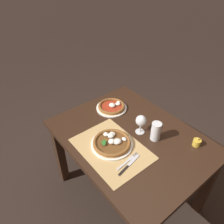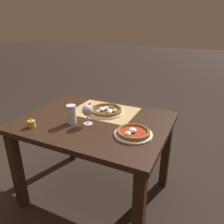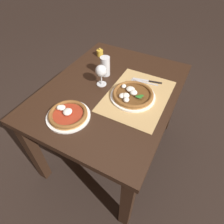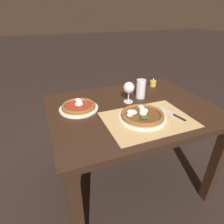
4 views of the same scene
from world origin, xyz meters
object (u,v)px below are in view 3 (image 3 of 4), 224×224
pizza_far (68,114)px  pizza_near (132,95)px  votive_candle (100,53)px  pint_glass (105,67)px  fork (144,82)px  knife (147,81)px  wine_glass (101,72)px

pizza_far → pizza_near: bearing=-38.3°
pizza_far → votive_candle: 0.75m
pint_glass → fork: 0.31m
pizza_near → pizza_far: bearing=141.7°
pizza_near → knife: size_ratio=1.40×
pizza_near → pint_glass: size_ratio=2.07×
pint_glass → knife: bearing=-78.4°
pizza_near → pint_glass: pint_glass is taller
pint_glass → knife: (0.06, -0.31, -0.06)m
wine_glass → fork: wine_glass is taller
pizza_far → fork: size_ratio=1.32×
pizza_far → pint_glass: 0.49m
pizza_near → fork: size_ratio=1.49×
fork → pizza_far: bearing=151.6°
pint_glass → votive_candle: 0.30m
pint_glass → fork: bearing=-83.1°
fork → wine_glass: bearing=120.5°
wine_glass → votive_candle: (0.35, 0.22, -0.08)m
wine_glass → votive_candle: 0.42m
fork → votive_candle: 0.52m
pizza_far → knife: size_ratio=1.24×
pint_glass → wine_glass: bearing=-163.5°
pizza_far → knife: 0.63m
fork → knife: knife is taller
pint_glass → pizza_far: bearing=-178.0°
pizza_far → votive_candle: size_ratio=3.68×
pizza_far → knife: pizza_far is taller
pint_glass → knife: 0.33m
knife → pint_glass: bearing=101.6°
wine_glass → fork: (0.16, -0.27, -0.10)m
wine_glass → pizza_near: bearing=-96.1°
wine_glass → fork: 0.32m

